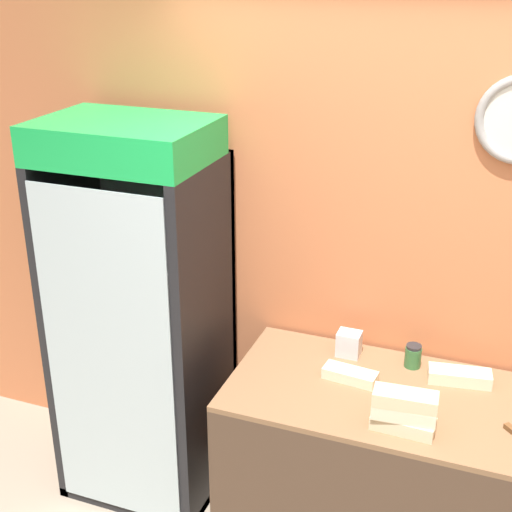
# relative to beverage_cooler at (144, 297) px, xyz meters

# --- Properties ---
(wall_back) EXTENTS (5.20, 0.09, 2.70)m
(wall_back) POSITION_rel_beverage_cooler_xyz_m (1.32, 0.31, 0.28)
(wall_back) COLOR #D17547
(wall_back) RESTS_ON ground_plane
(prep_counter) EXTENTS (1.52, 0.74, 0.88)m
(prep_counter) POSITION_rel_beverage_cooler_xyz_m (1.31, -0.11, -0.64)
(prep_counter) COLOR #4C3828
(prep_counter) RESTS_ON ground_plane
(beverage_cooler) EXTENTS (0.76, 0.62, 1.97)m
(beverage_cooler) POSITION_rel_beverage_cooler_xyz_m (0.00, 0.00, 0.00)
(beverage_cooler) COLOR black
(beverage_cooler) RESTS_ON ground_plane
(sandwich_stack_bottom) EXTENTS (0.26, 0.11, 0.06)m
(sandwich_stack_bottom) POSITION_rel_beverage_cooler_xyz_m (1.36, -0.34, -0.17)
(sandwich_stack_bottom) COLOR beige
(sandwich_stack_bottom) RESTS_ON prep_counter
(sandwich_stack_middle) EXTENTS (0.26, 0.12, 0.06)m
(sandwich_stack_middle) POSITION_rel_beverage_cooler_xyz_m (1.36, -0.34, -0.11)
(sandwich_stack_middle) COLOR beige
(sandwich_stack_middle) RESTS_ON sandwich_stack_bottom
(sandwich_stack_top) EXTENTS (0.26, 0.12, 0.06)m
(sandwich_stack_top) POSITION_rel_beverage_cooler_xyz_m (1.36, -0.34, -0.05)
(sandwich_stack_top) COLOR beige
(sandwich_stack_top) RESTS_ON sandwich_stack_middle
(sandwich_flat_left) EXTENTS (0.25, 0.12, 0.05)m
(sandwich_flat_left) POSITION_rel_beverage_cooler_xyz_m (1.07, -0.06, -0.17)
(sandwich_flat_left) COLOR beige
(sandwich_flat_left) RESTS_ON prep_counter
(sandwich_flat_right) EXTENTS (0.29, 0.14, 0.06)m
(sandwich_flat_right) POSITION_rel_beverage_cooler_xyz_m (1.53, 0.09, -0.17)
(sandwich_flat_right) COLOR beige
(sandwich_flat_right) RESTS_ON prep_counter
(condiment_jar) EXTENTS (0.08, 0.08, 0.11)m
(condiment_jar) POSITION_rel_beverage_cooler_xyz_m (1.31, 0.15, -0.14)
(condiment_jar) COLOR #336B38
(condiment_jar) RESTS_ON prep_counter
(napkin_dispenser) EXTENTS (0.11, 0.09, 0.12)m
(napkin_dispenser) POSITION_rel_beverage_cooler_xyz_m (1.01, 0.15, -0.14)
(napkin_dispenser) COLOR silver
(napkin_dispenser) RESTS_ON prep_counter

